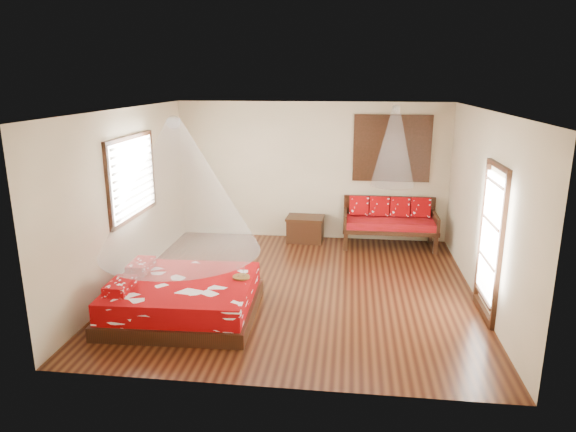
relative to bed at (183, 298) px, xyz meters
name	(u,v)px	position (x,y,z in m)	size (l,w,h in m)	color
room	(298,203)	(1.52, 1.14, 1.15)	(5.54, 5.54, 2.84)	black
bed	(183,298)	(0.00, 0.00, 0.00)	(2.08, 1.90, 0.63)	black
daybed	(390,220)	(3.10, 3.52, 0.27)	(1.82, 0.81, 0.95)	black
storage_chest	(305,229)	(1.42, 3.59, 0.01)	(0.78, 0.59, 0.52)	black
shutter_panel	(392,148)	(3.10, 3.86, 1.65)	(1.52, 0.06, 1.32)	black
window_left	(133,177)	(-1.19, 1.34, 1.45)	(0.10, 1.74, 1.34)	black
glazed_door	(490,242)	(4.23, 0.54, 0.82)	(0.08, 1.02, 2.16)	black
wine_tray	(241,275)	(0.80, 0.23, 0.30)	(0.24, 0.24, 0.20)	brown
mosquito_net_main	(177,187)	(0.02, 0.00, 1.60)	(2.19, 2.19, 1.80)	white
mosquito_net_daybed	(394,146)	(3.10, 3.39, 1.75)	(0.83, 0.83, 1.50)	white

